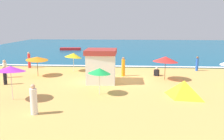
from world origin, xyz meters
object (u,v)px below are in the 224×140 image
(beachgoer_2, at_px, (123,67))
(beachgoer_11, at_px, (5,76))
(beach_umbrella_2, at_px, (73,55))
(beach_umbrella_6, at_px, (10,69))
(small_boat_0, at_px, (70,49))
(lifeguard_cabana, at_px, (101,66))
(beachgoer_0, at_px, (157,72))
(beachgoer_4, at_px, (34,100))
(beachgoer_5, at_px, (5,69))
(beachgoer_6, at_px, (29,60))
(beach_umbrella_0, at_px, (37,58))
(beach_umbrella_1, at_px, (99,71))
(beachgoer_10, at_px, (197,64))
(beach_umbrella_5, at_px, (166,59))
(beach_tent, at_px, (184,89))

(beachgoer_2, bearing_deg, beachgoer_11, -158.37)
(beach_umbrella_2, distance_m, beachgoer_11, 7.48)
(beach_umbrella_6, bearing_deg, small_boat_0, 95.97)
(lifeguard_cabana, relative_size, beachgoer_0, 3.44)
(beach_umbrella_2, height_order, beachgoer_4, beach_umbrella_2)
(beachgoer_5, relative_size, beachgoer_6, 0.92)
(beachgoer_11, bearing_deg, beachgoer_0, 18.11)
(lifeguard_cabana, height_order, beachgoer_6, lifeguard_cabana)
(beach_umbrella_0, height_order, beach_umbrella_6, beach_umbrella_6)
(beach_umbrella_6, relative_size, beachgoer_11, 1.50)
(beach_umbrella_1, height_order, beach_umbrella_2, beach_umbrella_2)
(beachgoer_0, bearing_deg, beach_umbrella_1, -126.62)
(beach_umbrella_1, xyz_separation_m, beachgoer_2, (1.57, 6.11, -0.85))
(beach_umbrella_2, bearing_deg, beachgoer_4, -87.56)
(beach_umbrella_6, xyz_separation_m, beachgoer_10, (15.12, 10.92, -1.38))
(beach_umbrella_0, relative_size, beachgoer_11, 1.84)
(beachgoer_6, height_order, beachgoer_10, beachgoer_6)
(beachgoer_10, bearing_deg, beachgoer_2, -158.29)
(beach_umbrella_5, bearing_deg, beachgoer_4, -134.24)
(beach_tent, bearing_deg, beachgoer_4, -157.65)
(beachgoer_10, bearing_deg, beach_tent, -110.23)
(beach_umbrella_2, relative_size, beachgoer_10, 1.56)
(beach_umbrella_1, relative_size, beach_umbrella_6, 0.83)
(beach_umbrella_0, height_order, beach_umbrella_2, beach_umbrella_2)
(beachgoer_4, distance_m, beachgoer_10, 18.38)
(beach_tent, bearing_deg, beach_umbrella_2, 138.97)
(beachgoer_4, bearing_deg, beachgoer_6, 113.73)
(lifeguard_cabana, xyz_separation_m, beachgoer_6, (-8.98, 6.09, -0.58))
(beachgoer_11, height_order, small_boat_0, beachgoer_11)
(beach_umbrella_6, bearing_deg, beachgoer_11, 123.25)
(beach_tent, xyz_separation_m, beachgoer_5, (-15.46, 4.99, 0.21))
(beachgoer_5, bearing_deg, beachgoer_10, 13.45)
(beach_umbrella_0, height_order, beach_tent, beach_umbrella_0)
(beachgoer_5, relative_size, beachgoer_10, 1.09)
(beach_umbrella_1, bearing_deg, beachgoer_10, 44.40)
(lifeguard_cabana, distance_m, beachgoer_6, 10.86)
(beachgoer_2, relative_size, beachgoer_4, 1.05)
(beach_umbrella_5, bearing_deg, beach_umbrella_1, -138.27)
(beachgoer_2, bearing_deg, beach_umbrella_0, -176.27)
(beach_umbrella_1, xyz_separation_m, beach_umbrella_6, (-5.68, -1.68, 0.41))
(beach_umbrella_5, distance_m, beach_tent, 5.27)
(beach_umbrella_5, bearing_deg, beach_umbrella_0, 176.30)
(lifeguard_cabana, distance_m, small_boat_0, 24.71)
(beach_umbrella_5, distance_m, beachgoer_6, 15.44)
(beachgoer_0, bearing_deg, beachgoer_2, -173.28)
(beachgoer_10, bearing_deg, beachgoer_11, -158.34)
(small_boat_0, bearing_deg, beachgoer_2, -63.64)
(lifeguard_cabana, distance_m, beachgoer_2, 3.22)
(beach_tent, height_order, beachgoer_4, beachgoer_4)
(beach_tent, height_order, beachgoer_6, beachgoer_6)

